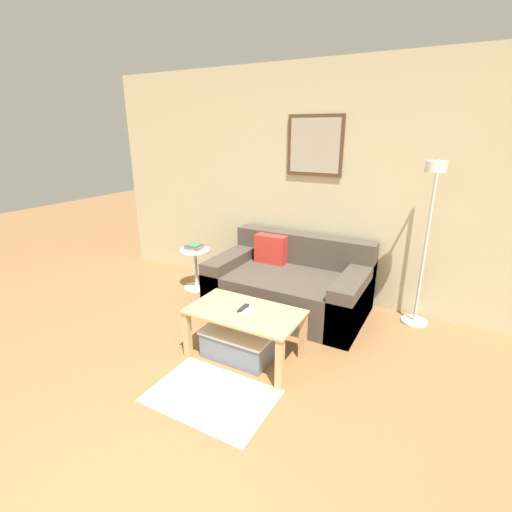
{
  "coord_description": "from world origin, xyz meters",
  "views": [
    {
      "loc": [
        1.38,
        -0.83,
        1.87
      ],
      "look_at": [
        -0.06,
        1.78,
        0.85
      ],
      "focal_mm": 26.0,
      "sensor_mm": 36.0,
      "label": 1
    }
  ],
  "objects_px": {
    "side_table": "(196,265)",
    "book_stack": "(194,247)",
    "couch": "(289,285)",
    "storage_bin": "(239,343)",
    "remote_control": "(243,308)",
    "coffee_table": "(245,320)",
    "cell_phone": "(248,311)",
    "floor_lamp": "(427,228)"
  },
  "relations": [
    {
      "from": "side_table",
      "to": "book_stack",
      "type": "relative_size",
      "value": 2.13
    },
    {
      "from": "storage_bin",
      "to": "remote_control",
      "type": "bearing_deg",
      "value": 51.32
    },
    {
      "from": "coffee_table",
      "to": "side_table",
      "type": "height_order",
      "value": "side_table"
    },
    {
      "from": "side_table",
      "to": "cell_phone",
      "type": "bearing_deg",
      "value": -37.05
    },
    {
      "from": "side_table",
      "to": "coffee_table",
      "type": "bearing_deg",
      "value": -37.68
    },
    {
      "from": "coffee_table",
      "to": "storage_bin",
      "type": "xyz_separation_m",
      "value": [
        -0.05,
        -0.01,
        -0.23
      ]
    },
    {
      "from": "storage_bin",
      "to": "coffee_table",
      "type": "bearing_deg",
      "value": 15.7
    },
    {
      "from": "coffee_table",
      "to": "floor_lamp",
      "type": "distance_m",
      "value": 1.85
    },
    {
      "from": "couch",
      "to": "book_stack",
      "type": "bearing_deg",
      "value": -176.92
    },
    {
      "from": "couch",
      "to": "remote_control",
      "type": "relative_size",
      "value": 10.81
    },
    {
      "from": "book_stack",
      "to": "remote_control",
      "type": "distance_m",
      "value": 1.57
    },
    {
      "from": "couch",
      "to": "side_table",
      "type": "relative_size",
      "value": 3.26
    },
    {
      "from": "floor_lamp",
      "to": "cell_phone",
      "type": "distance_m",
      "value": 1.8
    },
    {
      "from": "book_stack",
      "to": "cell_phone",
      "type": "relative_size",
      "value": 1.67
    },
    {
      "from": "storage_bin",
      "to": "cell_phone",
      "type": "height_order",
      "value": "cell_phone"
    },
    {
      "from": "storage_bin",
      "to": "floor_lamp",
      "type": "height_order",
      "value": "floor_lamp"
    },
    {
      "from": "side_table",
      "to": "cell_phone",
      "type": "distance_m",
      "value": 1.64
    },
    {
      "from": "storage_bin",
      "to": "cell_phone",
      "type": "distance_m",
      "value": 0.33
    },
    {
      "from": "remote_control",
      "to": "coffee_table",
      "type": "bearing_deg",
      "value": -39.53
    },
    {
      "from": "coffee_table",
      "to": "cell_phone",
      "type": "xyz_separation_m",
      "value": [
        0.03,
        0.0,
        0.09
      ]
    },
    {
      "from": "coffee_table",
      "to": "remote_control",
      "type": "xyz_separation_m",
      "value": [
        -0.03,
        0.02,
        0.1
      ]
    },
    {
      "from": "couch",
      "to": "storage_bin",
      "type": "bearing_deg",
      "value": -90.04
    },
    {
      "from": "book_stack",
      "to": "cell_phone",
      "type": "distance_m",
      "value": 1.62
    },
    {
      "from": "book_stack",
      "to": "cell_phone",
      "type": "xyz_separation_m",
      "value": [
        1.3,
        -0.97,
        -0.09
      ]
    },
    {
      "from": "couch",
      "to": "cell_phone",
      "type": "distance_m",
      "value": 1.05
    },
    {
      "from": "book_stack",
      "to": "remote_control",
      "type": "height_order",
      "value": "book_stack"
    },
    {
      "from": "cell_phone",
      "to": "side_table",
      "type": "bearing_deg",
      "value": 155.67
    },
    {
      "from": "coffee_table",
      "to": "side_table",
      "type": "relative_size",
      "value": 1.91
    },
    {
      "from": "cell_phone",
      "to": "coffee_table",
      "type": "bearing_deg",
      "value": -159.23
    },
    {
      "from": "storage_bin",
      "to": "remote_control",
      "type": "distance_m",
      "value": 0.33
    },
    {
      "from": "side_table",
      "to": "book_stack",
      "type": "distance_m",
      "value": 0.23
    },
    {
      "from": "side_table",
      "to": "remote_control",
      "type": "xyz_separation_m",
      "value": [
        1.25,
        -0.97,
        0.15
      ]
    },
    {
      "from": "couch",
      "to": "coffee_table",
      "type": "xyz_separation_m",
      "value": [
        0.05,
        -1.04,
        0.09
      ]
    },
    {
      "from": "coffee_table",
      "to": "storage_bin",
      "type": "height_order",
      "value": "coffee_table"
    },
    {
      "from": "coffee_table",
      "to": "storage_bin",
      "type": "relative_size",
      "value": 1.57
    },
    {
      "from": "coffee_table",
      "to": "cell_phone",
      "type": "relative_size",
      "value": 6.77
    },
    {
      "from": "cell_phone",
      "to": "book_stack",
      "type": "bearing_deg",
      "value": 155.98
    },
    {
      "from": "coffee_table",
      "to": "book_stack",
      "type": "height_order",
      "value": "book_stack"
    },
    {
      "from": "storage_bin",
      "to": "side_table",
      "type": "height_order",
      "value": "side_table"
    },
    {
      "from": "book_stack",
      "to": "remote_control",
      "type": "xyz_separation_m",
      "value": [
        1.25,
        -0.95,
        -0.08
      ]
    },
    {
      "from": "floor_lamp",
      "to": "cell_phone",
      "type": "xyz_separation_m",
      "value": [
        -1.18,
        -1.23,
        -0.58
      ]
    },
    {
      "from": "couch",
      "to": "remote_control",
      "type": "bearing_deg",
      "value": -88.55
    }
  ]
}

